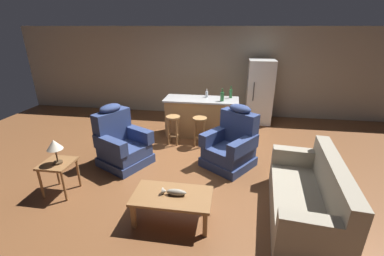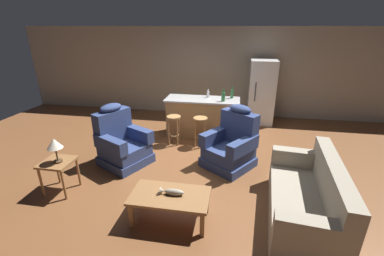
% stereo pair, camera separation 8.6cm
% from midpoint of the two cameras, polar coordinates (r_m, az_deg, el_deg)
% --- Properties ---
extents(ground_plane, '(12.00, 12.00, 0.00)m').
position_cam_midpoint_polar(ground_plane, '(5.40, -0.24, -7.03)').
color(ground_plane, brown).
extents(back_wall, '(12.00, 0.05, 2.60)m').
position_cam_midpoint_polar(back_wall, '(7.94, 3.41, 12.28)').
color(back_wall, '#A89E89').
rests_on(back_wall, ground_plane).
extents(coffee_table, '(1.10, 0.60, 0.42)m').
position_cam_midpoint_polar(coffee_table, '(3.72, -5.10, -15.28)').
color(coffee_table, olive).
rests_on(coffee_table, ground_plane).
extents(fish_figurine, '(0.34, 0.10, 0.10)m').
position_cam_midpoint_polar(fish_figurine, '(3.66, -4.73, -14.03)').
color(fish_figurine, '#4C3823').
rests_on(fish_figurine, coffee_table).
extents(couch, '(1.03, 1.98, 0.94)m').
position_cam_midpoint_polar(couch, '(4.05, 23.91, -14.30)').
color(couch, '#9E937F').
rests_on(couch, ground_plane).
extents(recliner_near_lamp, '(1.13, 1.13, 1.20)m').
position_cam_midpoint_polar(recliner_near_lamp, '(5.30, -15.87, -3.39)').
color(recliner_near_lamp, navy).
rests_on(recliner_near_lamp, ground_plane).
extents(recliner_near_island, '(1.17, 1.17, 1.20)m').
position_cam_midpoint_polar(recliner_near_island, '(5.10, 8.26, -3.76)').
color(recliner_near_island, navy).
rests_on(recliner_near_island, ground_plane).
extents(end_table, '(0.48, 0.48, 0.56)m').
position_cam_midpoint_polar(end_table, '(4.74, -28.08, -7.82)').
color(end_table, olive).
rests_on(end_table, ground_plane).
extents(table_lamp, '(0.24, 0.24, 0.41)m').
position_cam_midpoint_polar(table_lamp, '(4.54, -28.74, -3.49)').
color(table_lamp, '#4C3823').
rests_on(table_lamp, end_table).
extents(kitchen_island, '(1.80, 0.70, 0.95)m').
position_cam_midpoint_polar(kitchen_island, '(6.43, 1.66, 2.47)').
color(kitchen_island, '#AD7F4C').
rests_on(kitchen_island, ground_plane).
extents(bar_stool_left, '(0.32, 0.32, 0.68)m').
position_cam_midpoint_polar(bar_stool_left, '(5.94, -4.61, 0.71)').
color(bar_stool_left, '#A87A47').
rests_on(bar_stool_left, ground_plane).
extents(bar_stool_middle, '(0.32, 0.32, 0.68)m').
position_cam_midpoint_polar(bar_stool_middle, '(5.84, 1.29, 0.38)').
color(bar_stool_middle, '#A87A47').
rests_on(bar_stool_middle, ground_plane).
extents(bar_stool_right, '(0.32, 0.32, 0.68)m').
position_cam_midpoint_polar(bar_stool_right, '(5.79, 7.35, 0.03)').
color(bar_stool_right, '#A87A47').
rests_on(bar_stool_right, ground_plane).
extents(refrigerator, '(0.70, 0.69, 1.76)m').
position_cam_midpoint_polar(refrigerator, '(7.46, 14.45, 7.73)').
color(refrigerator, white).
rests_on(refrigerator, ground_plane).
extents(bottle_tall_green, '(0.07, 0.07, 0.30)m').
position_cam_midpoint_polar(bottle_tall_green, '(6.40, 8.23, 7.63)').
color(bottle_tall_green, '#2D6B38').
rests_on(bottle_tall_green, kitchen_island).
extents(bottle_short_amber, '(0.06, 0.06, 0.21)m').
position_cam_midpoint_polar(bottle_short_amber, '(6.41, 2.92, 7.54)').
color(bottle_short_amber, silver).
rests_on(bottle_short_amber, kitchen_island).
extents(bottle_wine_dark, '(0.09, 0.09, 0.30)m').
position_cam_midpoint_polar(bottle_wine_dark, '(6.09, 6.32, 7.01)').
color(bottle_wine_dark, '#2D6B38').
rests_on(bottle_wine_dark, kitchen_island).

